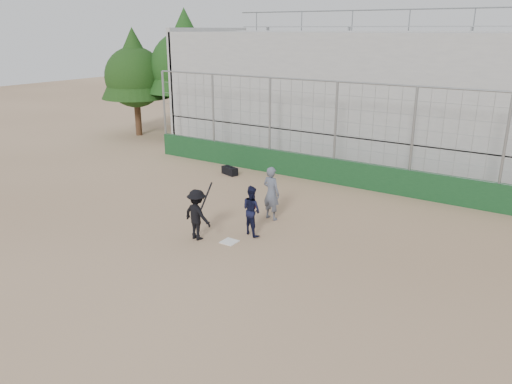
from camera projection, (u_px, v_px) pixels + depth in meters
The scene contains 10 objects.
ground at pixel (229, 242), 14.47m from camera, with size 90.00×90.00×0.00m, color #866548.
home_plate at pixel (229, 242), 14.47m from camera, with size 0.44×0.44×0.02m, color white.
backstop at pixel (334, 160), 19.73m from camera, with size 18.10×0.25×4.04m.
bleachers at pixel (382, 96), 23.04m from camera, with size 20.25×6.70×6.98m.
tree_left at pixel (186, 57), 27.58m from camera, with size 4.48×4.48×7.00m.
tree_right at pixel (134, 69), 27.90m from camera, with size 3.84×3.84×6.00m.
batter_at_plate at pixel (197, 215), 14.48m from camera, with size 1.05×0.78×1.69m.
catcher_crouched at pixel (251, 218), 14.86m from camera, with size 0.90×0.81×1.05m.
umpire at pixel (271, 196), 16.01m from camera, with size 0.64×0.42×1.58m, color #545B6A.
equipment_bag at pixel (230, 171), 21.14m from camera, with size 0.83×0.55×0.37m.
Camera 1 is at (7.96, -10.68, 5.89)m, focal length 35.00 mm.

